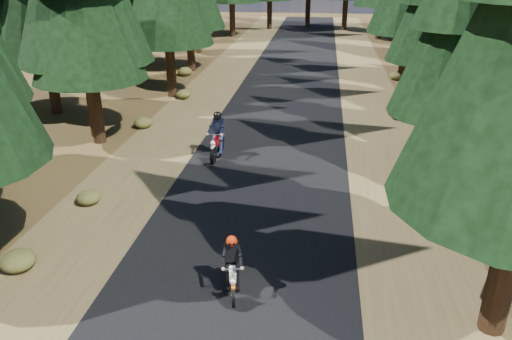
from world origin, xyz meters
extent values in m
plane|color=#483119|center=(0.00, 0.00, 0.00)|extent=(120.00, 120.00, 0.00)
cube|color=black|center=(0.00, 5.00, 0.01)|extent=(6.00, 100.00, 0.01)
cube|color=brown|center=(-4.60, 5.00, 0.00)|extent=(3.20, 100.00, 0.01)
cube|color=brown|center=(4.60, 5.00, 0.00)|extent=(3.20, 100.00, 0.01)
cylinder|color=black|center=(-7.26, 6.17, 2.67)|extent=(0.51, 0.51, 5.34)
cylinder|color=black|center=(6.06, 4.48, 2.26)|extent=(0.48, 0.48, 4.52)
cone|color=black|center=(6.06, 4.48, 5.08)|extent=(3.84, 3.84, 5.65)
cylinder|color=black|center=(-7.70, 6.96, 3.21)|extent=(0.56, 0.56, 6.43)
cylinder|color=black|center=(8.28, 7.39, 2.92)|extent=(0.53, 0.53, 5.84)
cylinder|color=black|center=(-11.13, 9.93, 2.78)|extent=(0.52, 0.52, 5.56)
cylinder|color=black|center=(-6.35, 13.89, 2.86)|extent=(0.53, 0.53, 5.72)
cylinder|color=black|center=(6.98, 14.07, 2.25)|extent=(0.48, 0.48, 4.51)
cone|color=black|center=(6.98, 14.07, 5.07)|extent=(3.83, 3.83, 5.64)
cylinder|color=black|center=(-9.76, 16.85, 3.18)|extent=(0.55, 0.55, 6.37)
cylinder|color=black|center=(10.48, 16.81, 3.24)|extent=(0.56, 0.56, 6.47)
cylinder|color=black|center=(-7.00, 20.76, 2.82)|extent=(0.53, 0.53, 5.64)
cylinder|color=black|center=(6.93, 19.74, 2.91)|extent=(0.53, 0.53, 5.83)
cylinder|color=black|center=(-10.86, 23.22, 2.72)|extent=(0.52, 0.52, 5.45)
cylinder|color=black|center=(11.52, 24.15, 2.31)|extent=(0.48, 0.48, 4.61)
cylinder|color=black|center=(-8.12, 27.46, 2.21)|extent=(0.48, 0.48, 4.42)
cylinder|color=black|center=(8.34, 28.41, 2.88)|extent=(0.53, 0.53, 5.76)
cylinder|color=black|center=(-11.79, 32.77, 2.37)|extent=(0.49, 0.49, 4.75)
cylinder|color=black|center=(13.03, 32.09, 2.83)|extent=(0.53, 0.53, 5.66)
cylinder|color=black|center=(-13.00, 22.00, 3.20)|extent=(0.56, 0.56, 6.40)
cylinder|color=black|center=(13.00, 26.00, 3.00)|extent=(0.54, 0.54, 6.00)
cylinder|color=black|center=(-7.00, 37.00, 3.20)|extent=(0.56, 0.56, 6.40)
cylinder|color=black|center=(7.00, 37.00, 3.00)|extent=(0.54, 0.54, 6.00)
cylinder|color=black|center=(10.00, 40.00, 3.20)|extent=(0.56, 0.56, 6.40)
cylinder|color=black|center=(-4.00, 43.00, 3.00)|extent=(0.54, 0.54, 6.00)
cylinder|color=black|center=(-13.00, 36.00, 2.80)|extent=(0.52, 0.52, 5.60)
cylinder|color=black|center=(13.00, 36.00, 3.00)|extent=(0.54, 0.54, 6.00)
cylinder|color=#4C4233|center=(7.56, 7.81, 0.16)|extent=(4.21, 3.68, 0.32)
ellipsoid|color=#474C1E|center=(6.55, 19.69, 0.25)|extent=(0.85, 0.85, 0.51)
ellipsoid|color=#474C1E|center=(5.62, 0.20, 0.24)|extent=(0.79, 0.79, 0.47)
ellipsoid|color=#474C1E|center=(5.65, 11.15, 0.27)|extent=(0.90, 0.90, 0.54)
ellipsoid|color=#474C1E|center=(-5.37, -2.98, 0.26)|extent=(0.85, 0.85, 0.51)
ellipsoid|color=#474C1E|center=(5.55, 4.89, 0.25)|extent=(0.85, 0.85, 0.51)
ellipsoid|color=#474C1E|center=(-7.03, 19.08, 0.28)|extent=(0.93, 0.93, 0.56)
ellipsoid|color=#474C1E|center=(-6.09, 8.25, 0.24)|extent=(0.81, 0.81, 0.49)
ellipsoid|color=#474C1E|center=(-5.22, 0.68, 0.23)|extent=(0.75, 0.75, 0.45)
ellipsoid|color=#474C1E|center=(-5.63, 13.48, 0.24)|extent=(0.81, 0.81, 0.49)
ellipsoid|color=#474C1E|center=(7.38, 14.62, 0.32)|extent=(1.07, 1.07, 0.64)
cube|color=black|center=(0.07, -3.17, 0.95)|extent=(0.35, 0.25, 0.45)
sphere|color=red|center=(0.07, -3.17, 1.28)|extent=(0.30, 0.30, 0.25)
cube|color=black|center=(-1.99, 5.11, 1.22)|extent=(0.41, 0.26, 0.58)
sphere|color=black|center=(-1.99, 5.11, 1.64)|extent=(0.33, 0.33, 0.32)
camera|label=1|loc=(1.86, -12.60, 7.19)|focal=35.00mm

